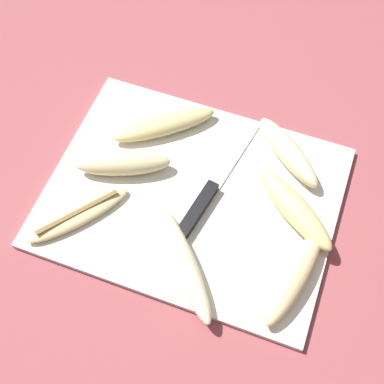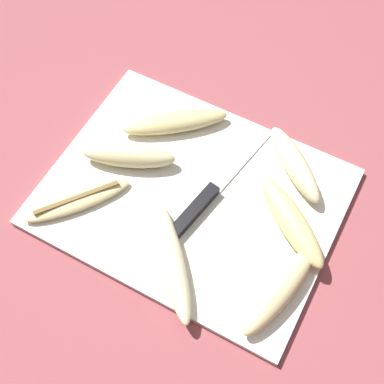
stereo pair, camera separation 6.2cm
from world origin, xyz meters
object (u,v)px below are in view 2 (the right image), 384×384
banana_mellow_near (77,200)px  banana_ripe_center (279,291)px  knife (204,200)px  banana_soft_right (129,156)px  banana_golden_short (292,221)px  banana_bright_far (172,260)px  banana_spotted_left (175,122)px  banana_pale_long (295,164)px

banana_mellow_near → banana_ripe_center: size_ratio=0.94×
knife → banana_mellow_near: banana_mellow_near is taller
banana_soft_right → banana_mellow_near: (-0.03, -0.11, -0.01)m
banana_mellow_near → banana_golden_short: size_ratio=0.99×
banana_ripe_center → banana_bright_far: (-0.17, -0.03, 0.00)m
banana_mellow_near → banana_ripe_center: (0.36, 0.01, 0.01)m
banana_spotted_left → banana_pale_long: bearing=4.4°
knife → banana_spotted_left: (-0.12, 0.11, 0.01)m
banana_mellow_near → banana_ripe_center: bearing=2.1°
banana_mellow_near → knife: bearing=29.0°
banana_soft_right → banana_ripe_center: 0.34m
banana_spotted_left → knife: bearing=-43.2°
banana_spotted_left → banana_mellow_near: bearing=-107.4°
banana_soft_right → banana_bright_far: 0.21m
banana_pale_long → banana_bright_far: bearing=-111.4°
knife → banana_mellow_near: size_ratio=1.55×
banana_pale_long → banana_soft_right: bearing=-155.0°
banana_ripe_center → banana_golden_short: banana_golden_short is taller
banana_soft_right → banana_ripe_center: (0.32, -0.10, -0.00)m
knife → banana_spotted_left: 0.16m
banana_ripe_center → banana_pale_long: size_ratio=1.19×
knife → banana_soft_right: bearing=-173.0°
banana_soft_right → banana_pale_long: (0.26, 0.12, -0.00)m
banana_spotted_left → banana_golden_short: bearing=-18.1°
banana_mellow_near → banana_pale_long: bearing=38.4°
knife → banana_bright_far: (0.01, -0.12, 0.01)m
knife → banana_golden_short: (0.14, 0.02, 0.01)m
banana_spotted_left → banana_bright_far: (0.13, -0.23, 0.00)m
banana_ripe_center → banana_golden_short: bearing=104.3°
knife → banana_golden_short: banana_golden_short is taller
banana_golden_short → banana_bright_far: size_ratio=0.94×
knife → banana_ripe_center: bearing=-17.2°
banana_mellow_near → banana_pale_long: size_ratio=1.12×
banana_mellow_near → banana_spotted_left: banana_spotted_left is taller
knife → banana_ripe_center: (0.17, -0.09, 0.01)m
banana_mellow_near → banana_spotted_left: 0.22m
knife → banana_soft_right: 0.15m
banana_golden_short → banana_mellow_near: bearing=-158.9°
knife → banana_pale_long: 0.17m
banana_bright_far → banana_soft_right: bearing=140.6°
banana_golden_short → banana_bright_far: banana_golden_short is taller
banana_pale_long → banana_mellow_near: bearing=-141.6°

